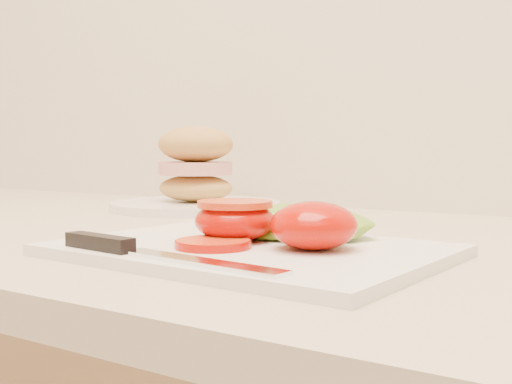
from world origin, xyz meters
The scene contains 8 objects.
cutting_board centered at (-0.57, 1.55, 0.94)m, with size 0.32×0.23×0.01m, color white.
tomato_half_dome centered at (-0.51, 1.56, 0.96)m, with size 0.07×0.07×0.04m, color #B41700.
tomato_half_cut centered at (-0.59, 1.56, 0.96)m, with size 0.07×0.07×0.04m.
tomato_slice_0 centered at (-0.58, 1.52, 0.94)m, with size 0.06×0.06×0.01m, color #F25D2B.
lettuce_leaf_0 centered at (-0.58, 1.62, 0.95)m, with size 0.13×0.09×0.02m, color #7AAF2E.
lettuce_leaf_1 centered at (-0.54, 1.62, 0.95)m, with size 0.10×0.08×0.02m, color #7AAF2E.
knife centered at (-0.62, 1.46, 0.94)m, with size 0.22×0.04×0.01m.
sandwich_plate centered at (-0.87, 1.85, 0.98)m, with size 0.26×0.26×0.13m.
Camera 1 is at (-0.26, 1.09, 1.02)m, focal length 45.00 mm.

